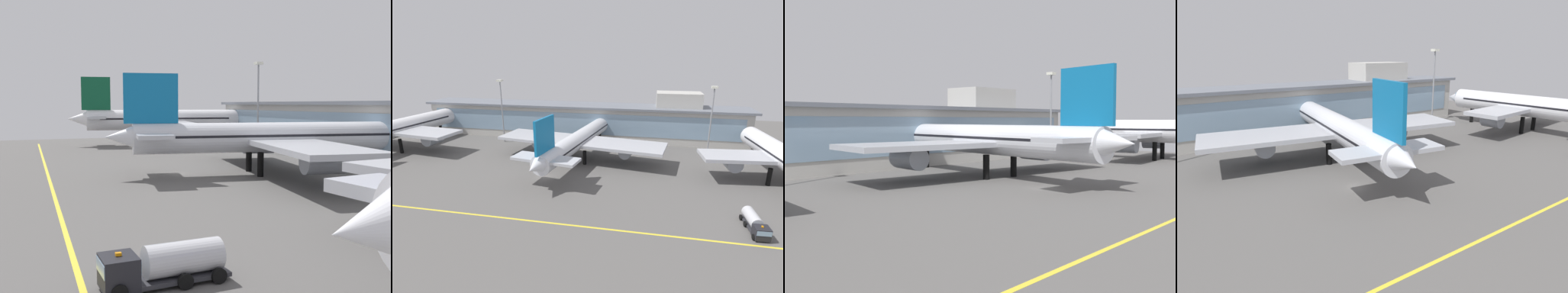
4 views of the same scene
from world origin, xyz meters
TOP-DOWN VIEW (x-y plane):
  - ground_plane at (0.00, 0.00)m, footprint 180.00×180.00m
  - terminal_building at (1.72, 42.79)m, footprint 125.32×14.00m
  - airliner_near_right at (5.72, 15.91)m, footprint 53.20×59.46m
  - airliner_far_right at (59.93, 9.42)m, footprint 40.07×48.48m
  - apron_light_mast_centre at (45.78, 29.09)m, footprint 1.80×1.80m

SIDE VIEW (x-z plane):
  - ground_plane at x=0.00m, z-range 0.00..0.00m
  - airliner_near_right at x=5.72m, z-range -2.38..15.11m
  - terminal_building at x=1.72m, z-range -2.12..16.07m
  - airliner_far_right at x=59.93m, z-range -2.57..16.60m
  - apron_light_mast_centre at x=45.78m, z-range 3.57..25.79m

